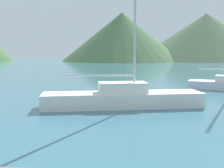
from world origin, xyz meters
TOP-DOWN VIEW (x-y plane):
  - sailboat_inner at (-0.17, 13.92)m, footprint 8.42×2.51m
  - hill_central at (4.58, 84.58)m, footprint 36.05×36.05m
  - hill_east at (31.62, 89.04)m, footprint 45.48×45.48m

SIDE VIEW (x-z plane):
  - sailboat_inner at x=-0.17m, z-range -4.92..5.97m
  - hill_central at x=4.58m, z-range 0.00..14.43m
  - hill_east at x=31.62m, z-range 0.00..14.81m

